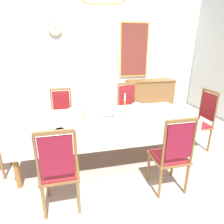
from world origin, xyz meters
name	(u,v)px	position (x,y,z in m)	size (l,w,h in m)	color
ground	(107,164)	(0.00, 0.00, -0.02)	(6.75, 5.62, 0.04)	#B4A49A
back_wall	(86,57)	(0.00, 2.85, 1.56)	(6.75, 0.08, 3.13)	silver
dining_table	(105,121)	(0.00, 0.16, 0.71)	(2.80, 1.05, 0.78)	olive
tablecloth	(105,121)	(0.00, 0.16, 0.71)	(2.82, 1.07, 0.31)	white
chair_south_a	(59,169)	(-0.70, -0.78, 0.56)	(0.44, 0.42, 1.09)	brown
chair_north_a	(62,114)	(-0.70, 1.09, 0.55)	(0.44, 0.42, 1.06)	brown
chair_south_b	(172,154)	(0.69, -0.78, 0.56)	(0.44, 0.42, 1.09)	brown
chair_north_b	(128,109)	(0.69, 1.09, 0.57)	(0.44, 0.42, 1.11)	olive
chair_head_east	(200,120)	(1.81, 0.16, 0.57)	(0.42, 0.44, 1.13)	olive
soup_tureen	(109,111)	(0.07, 0.16, 0.88)	(0.24, 0.24, 0.20)	white
candlestick_west	(83,109)	(-0.33, 0.16, 0.93)	(0.07, 0.07, 0.37)	gold
candlestick_east	(125,107)	(0.33, 0.16, 0.93)	(0.07, 0.07, 0.37)	gold
bowl_near_left	(73,110)	(-0.49, 0.55, 0.81)	(0.18, 0.18, 0.04)	white
bowl_near_right	(137,105)	(0.71, 0.57, 0.81)	(0.19, 0.19, 0.05)	white
bowl_far_left	(60,130)	(-0.69, -0.25, 0.80)	(0.14, 0.14, 0.03)	white
spoon_primary	(66,111)	(-0.62, 0.58, 0.79)	(0.04, 0.18, 0.01)	gold
spoon_secondary	(143,105)	(0.83, 0.60, 0.79)	(0.03, 0.18, 0.01)	gold
sideboard	(150,95)	(1.85, 2.53, 0.45)	(1.44, 0.48, 0.90)	brown
mounted_clock	(55,29)	(-0.76, 2.78, 2.27)	(0.34, 0.06, 0.34)	#D1B251
framed_painting	(134,50)	(1.38, 2.79, 1.74)	(0.86, 0.05, 1.50)	#D1B251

